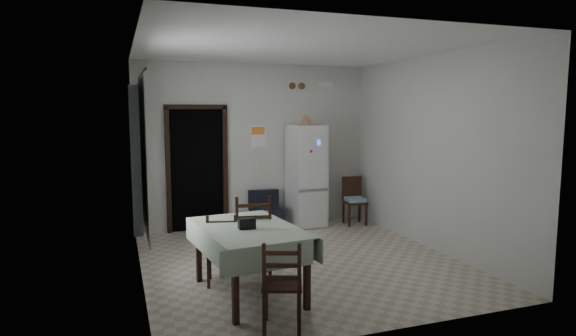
% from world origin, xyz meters
% --- Properties ---
extents(ground, '(4.50, 4.50, 0.00)m').
position_xyz_m(ground, '(0.00, 0.00, 0.00)').
color(ground, '#B1A891').
rests_on(ground, ground).
extents(ceiling, '(4.20, 4.50, 0.02)m').
position_xyz_m(ceiling, '(0.00, 0.00, 2.90)').
color(ceiling, white).
rests_on(ceiling, ground).
extents(wall_back, '(4.20, 0.02, 2.90)m').
position_xyz_m(wall_back, '(0.00, 2.25, 1.45)').
color(wall_back, beige).
rests_on(wall_back, ground).
extents(wall_front, '(4.20, 0.02, 2.90)m').
position_xyz_m(wall_front, '(0.00, -2.25, 1.45)').
color(wall_front, beige).
rests_on(wall_front, ground).
extents(wall_left, '(0.02, 4.50, 2.90)m').
position_xyz_m(wall_left, '(-2.10, 0.00, 1.45)').
color(wall_left, beige).
rests_on(wall_left, ground).
extents(wall_right, '(0.02, 4.50, 2.90)m').
position_xyz_m(wall_right, '(2.10, 0.00, 1.45)').
color(wall_right, beige).
rests_on(wall_right, ground).
extents(doorway, '(1.06, 0.52, 2.22)m').
position_xyz_m(doorway, '(-1.05, 2.45, 1.06)').
color(doorway, black).
rests_on(doorway, ground).
extents(window_recess, '(0.10, 1.20, 1.60)m').
position_xyz_m(window_recess, '(-2.15, -0.20, 1.55)').
color(window_recess, silver).
rests_on(window_recess, ground).
extents(curtain, '(0.02, 1.45, 1.85)m').
position_xyz_m(curtain, '(-2.04, -0.20, 1.55)').
color(curtain, beige).
rests_on(curtain, ground).
extents(curtain_rod, '(0.02, 1.60, 0.02)m').
position_xyz_m(curtain_rod, '(-2.03, -0.20, 2.50)').
color(curtain_rod, black).
rests_on(curtain_rod, ground).
extents(calendar, '(0.28, 0.02, 0.40)m').
position_xyz_m(calendar, '(0.05, 2.24, 1.62)').
color(calendar, white).
rests_on(calendar, ground).
extents(calendar_image, '(0.24, 0.01, 0.14)m').
position_xyz_m(calendar_image, '(0.05, 2.23, 1.72)').
color(calendar_image, orange).
rests_on(calendar_image, ground).
extents(light_switch, '(0.08, 0.02, 0.12)m').
position_xyz_m(light_switch, '(0.15, 2.24, 1.10)').
color(light_switch, beige).
rests_on(light_switch, ground).
extents(vent_left, '(0.12, 0.03, 0.12)m').
position_xyz_m(vent_left, '(0.70, 2.23, 2.52)').
color(vent_left, brown).
rests_on(vent_left, ground).
extents(vent_right, '(0.12, 0.03, 0.12)m').
position_xyz_m(vent_right, '(0.88, 2.23, 2.52)').
color(vent_right, brown).
rests_on(vent_right, ground).
extents(emergency_light, '(0.25, 0.07, 0.09)m').
position_xyz_m(emergency_light, '(1.35, 2.21, 2.55)').
color(emergency_light, white).
rests_on(emergency_light, ground).
extents(fridge, '(0.64, 0.64, 1.82)m').
position_xyz_m(fridge, '(0.86, 1.93, 0.91)').
color(fridge, silver).
rests_on(fridge, ground).
extents(tan_cone, '(0.24, 0.24, 0.20)m').
position_xyz_m(tan_cone, '(0.84, 1.92, 1.92)').
color(tan_cone, tan).
rests_on(tan_cone, fridge).
extents(navy_seat, '(0.60, 0.58, 0.66)m').
position_xyz_m(navy_seat, '(0.11, 1.93, 0.33)').
color(navy_seat, black).
rests_on(navy_seat, ground).
extents(corner_chair, '(0.41, 0.41, 0.87)m').
position_xyz_m(corner_chair, '(1.72, 1.69, 0.43)').
color(corner_chair, black).
rests_on(corner_chair, ground).
extents(dining_table, '(1.16, 1.62, 0.79)m').
position_xyz_m(dining_table, '(-0.98, -0.93, 0.40)').
color(dining_table, '#9CAF96').
rests_on(dining_table, ground).
extents(black_bag, '(0.18, 0.11, 0.12)m').
position_xyz_m(black_bag, '(-1.02, -1.01, 0.85)').
color(black_bag, black).
rests_on(black_bag, dining_table).
extents(dining_chair_far_left, '(0.45, 0.45, 0.88)m').
position_xyz_m(dining_chair_far_left, '(-1.18, -0.46, 0.44)').
color(dining_chair_far_left, black).
rests_on(dining_chair_far_left, ground).
extents(dining_chair_far_right, '(0.54, 0.54, 1.07)m').
position_xyz_m(dining_chair_far_right, '(-0.80, -0.42, 0.54)').
color(dining_chair_far_right, black).
rests_on(dining_chair_far_right, ground).
extents(dining_chair_near_head, '(0.49, 0.49, 0.88)m').
position_xyz_m(dining_chair_near_head, '(-0.89, -1.85, 0.44)').
color(dining_chair_near_head, black).
rests_on(dining_chair_near_head, ground).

